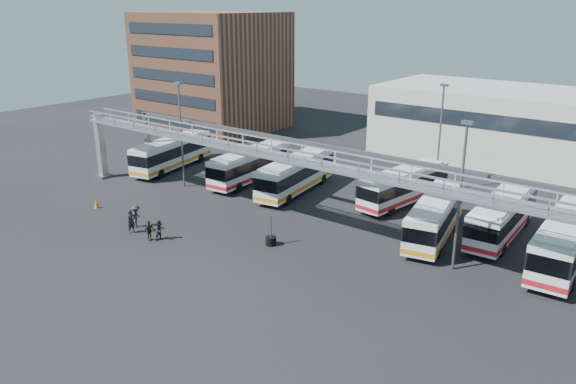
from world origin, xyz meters
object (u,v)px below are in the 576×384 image
Objects in this scene: light_pole_back at (440,132)px; pedestrian_a at (131,221)px; bus_2 at (250,164)px; pedestrian_d at (149,231)px; pedestrian_c at (136,216)px; tire_stack at (271,240)px; light_pole_mid at (461,189)px; light_pole_left at (181,129)px; pedestrian_b at (160,230)px; bus_6 at (435,216)px; bus_7 at (502,215)px; bus_3 at (296,173)px; cone_left at (96,204)px; cone_right at (151,227)px; bus_5 at (404,185)px; bus_8 at (565,240)px; bus_0 at (172,152)px.

pedestrian_a is (-14.41, -24.48, -4.77)m from light_pole_back.
pedestrian_d is at bearing -81.27° from bus_2.
tire_stack is (10.77, 3.95, -0.54)m from pedestrian_c.
light_pole_mid reaches higher than pedestrian_a.
light_pole_left is 5.46× the size of pedestrian_c.
pedestrian_b is (-11.51, -24.05, -4.91)m from light_pole_back.
bus_6 is at bearing -66.45° from light_pole_back.
bus_7 is at bearing -54.23° from pedestrian_d.
pedestrian_a is at bearing -112.81° from bus_3.
bus_3 is at bearing -55.33° from pedestrian_c.
cone_right is at bearing -3.38° from cone_left.
light_pole_left is 29.66m from bus_7.
bus_7 is 13.62× the size of cone_right.
bus_5 is 27.32m from cone_left.
bus_3 reaches higher than pedestrian_b.
pedestrian_d is (-25.77, -14.75, -1.14)m from bus_8.
light_pole_back is 0.94× the size of bus_7.
cone_left is at bearing 94.18° from pedestrian_b.
bus_5 is 9.71m from bus_7.
pedestrian_c is (-23.71, -16.04, -0.88)m from bus_7.
bus_6 is at bearing 7.56° from light_pole_left.
bus_3 is 0.98× the size of bus_8.
light_pole_mid is 23.65m from cone_right.
pedestrian_b is at bearing -143.36° from bus_7.
tire_stack is (15.71, -5.55, -5.33)m from light_pole_left.
bus_2 is at bearing 174.95° from bus_8.
bus_6 is 13.61× the size of cone_right.
bus_5 is (19.23, 8.83, -3.95)m from light_pole_left.
cone_right is at bearing 44.52° from pedestrian_d.
light_pole_mid is at bearing 21.35° from cone_right.
light_pole_back reaches higher than bus_2.
bus_5 reaches higher than pedestrian_c.
bus_5 reaches higher than pedestrian_a.
bus_0 reaches higher than pedestrian_b.
bus_2 is 5.68× the size of pedestrian_a.
pedestrian_d is at bearing -112.16° from bus_5.
light_pole_mid is 5.31× the size of pedestrian_a.
bus_2 is 13.65× the size of cone_right.
bus_5 is (-0.77, -5.17, -3.95)m from light_pole_back.
bus_6 is 23.54m from pedestrian_a.
tire_stack is at bearing 11.05° from cone_left.
light_pole_back is 28.81m from pedestrian_a.
bus_0 is 6.95× the size of pedestrian_b.
bus_8 is at bearing -49.98° from pedestrian_b.
cone_right is (6.54, -9.39, -5.33)m from light_pole_left.
light_pole_left reaches higher than bus_0.
cone_right is (-22.12, -15.93, -1.41)m from bus_7.
tire_stack is (21.43, -9.04, -1.46)m from bus_0.
bus_2 is 6.92× the size of pedestrian_d.
light_pole_mid is 6.48× the size of pedestrian_d.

